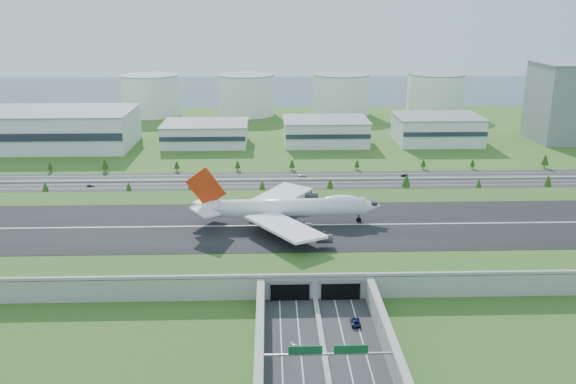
{
  "coord_description": "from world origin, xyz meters",
  "views": [
    {
      "loc": [
        -14.96,
        -234.99,
        95.37
      ],
      "look_at": [
        -6.5,
        35.0,
        11.74
      ],
      "focal_mm": 38.0,
      "sensor_mm": 36.0,
      "label": 1
    }
  ],
  "objects_px": {
    "boeing_747": "(286,207)",
    "car_5": "(404,176)",
    "office_tower": "(568,103)",
    "car_7": "(302,175)",
    "fuel_tank_a": "(151,96)",
    "car_2": "(355,322)",
    "car_4": "(90,185)",
    "car_0": "(295,347)"
  },
  "relations": [
    {
      "from": "boeing_747",
      "to": "car_5",
      "type": "relative_size",
      "value": 19.19
    },
    {
      "from": "office_tower",
      "to": "car_7",
      "type": "distance_m",
      "value": 218.37
    },
    {
      "from": "fuel_tank_a",
      "to": "car_7",
      "type": "distance_m",
      "value": 241.82
    },
    {
      "from": "car_2",
      "to": "car_7",
      "type": "height_order",
      "value": "car_2"
    },
    {
      "from": "car_5",
      "to": "car_7",
      "type": "height_order",
      "value": "car_5"
    },
    {
      "from": "boeing_747",
      "to": "car_4",
      "type": "xyz_separation_m",
      "value": [
        -104.58,
        83.02,
        -14.22
      ]
    },
    {
      "from": "car_0",
      "to": "car_2",
      "type": "bearing_deg",
      "value": 13.78
    },
    {
      "from": "car_5",
      "to": "office_tower",
      "type": "bearing_deg",
      "value": 110.43
    },
    {
      "from": "office_tower",
      "to": "car_5",
      "type": "xyz_separation_m",
      "value": [
        -137.38,
        -94.71,
        -26.69
      ]
    },
    {
      "from": "office_tower",
      "to": "car_0",
      "type": "bearing_deg",
      "value": -127.04
    },
    {
      "from": "office_tower",
      "to": "car_2",
      "type": "distance_m",
      "value": 324.17
    },
    {
      "from": "car_4",
      "to": "car_5",
      "type": "distance_m",
      "value": 175.95
    },
    {
      "from": "car_2",
      "to": "car_4",
      "type": "bearing_deg",
      "value": -49.63
    },
    {
      "from": "office_tower",
      "to": "car_7",
      "type": "relative_size",
      "value": 11.97
    },
    {
      "from": "fuel_tank_a",
      "to": "car_4",
      "type": "xyz_separation_m",
      "value": [
        7.25,
        -223.96,
        -16.69
      ]
    },
    {
      "from": "boeing_747",
      "to": "car_5",
      "type": "xyz_separation_m",
      "value": [
        70.79,
        97.27,
        -14.21
      ]
    },
    {
      "from": "fuel_tank_a",
      "to": "boeing_747",
      "type": "relative_size",
      "value": 0.62
    },
    {
      "from": "car_4",
      "to": "car_7",
      "type": "relative_size",
      "value": 0.88
    },
    {
      "from": "boeing_747",
      "to": "office_tower",
      "type": "bearing_deg",
      "value": 41.23
    },
    {
      "from": "office_tower",
      "to": "car_0",
      "type": "xyz_separation_m",
      "value": [
        -208.06,
        -275.67,
        -26.66
      ]
    },
    {
      "from": "boeing_747",
      "to": "car_4",
      "type": "bearing_deg",
      "value": 140.1
    },
    {
      "from": "fuel_tank_a",
      "to": "car_7",
      "type": "relative_size",
      "value": 10.89
    },
    {
      "from": "car_5",
      "to": "car_7",
      "type": "relative_size",
      "value": 0.92
    },
    {
      "from": "fuel_tank_a",
      "to": "car_2",
      "type": "distance_m",
      "value": 399.75
    },
    {
      "from": "boeing_747",
      "to": "car_5",
      "type": "bearing_deg",
      "value": 52.5
    },
    {
      "from": "car_4",
      "to": "car_0",
      "type": "bearing_deg",
      "value": -159.56
    },
    {
      "from": "car_7",
      "to": "office_tower",
      "type": "bearing_deg",
      "value": 124.12
    },
    {
      "from": "car_0",
      "to": "fuel_tank_a",
      "type": "bearing_deg",
      "value": 84.93
    },
    {
      "from": "fuel_tank_a",
      "to": "car_0",
      "type": "bearing_deg",
      "value": -74.01
    },
    {
      "from": "boeing_747",
      "to": "car_7",
      "type": "xyz_separation_m",
      "value": [
        11.97,
        99.92,
        -14.24
      ]
    },
    {
      "from": "office_tower",
      "to": "car_0",
      "type": "distance_m",
      "value": 346.41
    },
    {
      "from": "car_2",
      "to": "car_7",
      "type": "xyz_separation_m",
      "value": [
        -7.46,
        170.16,
        -0.18
      ]
    },
    {
      "from": "car_0",
      "to": "car_2",
      "type": "xyz_separation_m",
      "value": [
        19.32,
        13.45,
        0.12
      ]
    },
    {
      "from": "car_5",
      "to": "car_7",
      "type": "bearing_deg",
      "value": -106.73
    },
    {
      "from": "car_0",
      "to": "car_5",
      "type": "height_order",
      "value": "car_0"
    },
    {
      "from": "car_0",
      "to": "car_5",
      "type": "relative_size",
      "value": 1.01
    },
    {
      "from": "fuel_tank_a",
      "to": "car_2",
      "type": "height_order",
      "value": "fuel_tank_a"
    },
    {
      "from": "office_tower",
      "to": "car_7",
      "type": "bearing_deg",
      "value": -154.86
    },
    {
      "from": "office_tower",
      "to": "fuel_tank_a",
      "type": "xyz_separation_m",
      "value": [
        -320.0,
        115.0,
        -10.0
      ]
    },
    {
      "from": "office_tower",
      "to": "car_2",
      "type": "height_order",
      "value": "office_tower"
    },
    {
      "from": "car_4",
      "to": "car_5",
      "type": "height_order",
      "value": "car_5"
    },
    {
      "from": "office_tower",
      "to": "car_5",
      "type": "height_order",
      "value": "office_tower"
    }
  ]
}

